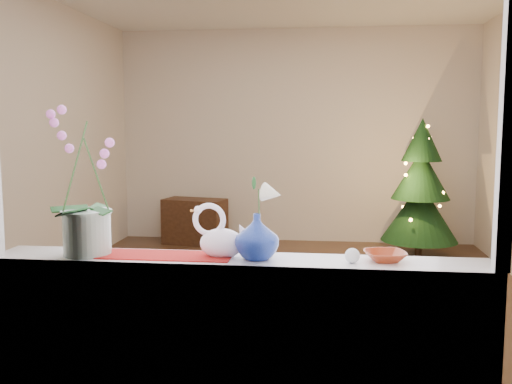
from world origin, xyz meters
TOP-DOWN VIEW (x-y plane):
  - ground at (0.00, 0.00)m, footprint 5.00×5.00m
  - wall_back at (0.00, 2.50)m, footprint 4.50×0.10m
  - wall_front at (0.00, -2.50)m, footprint 4.50×0.10m
  - wall_left at (-2.25, 0.00)m, footprint 0.10×5.00m
  - window_apron at (0.00, -2.46)m, footprint 2.20×0.08m
  - windowsill at (0.00, -2.37)m, footprint 2.20×0.26m
  - window_frame at (0.00, -2.47)m, footprint 2.22×0.06m
  - runner at (-0.38, -2.37)m, footprint 0.70×0.20m
  - orchid_pot at (-0.69, -2.39)m, footprint 0.26×0.26m
  - swan at (-0.07, -2.36)m, footprint 0.29×0.21m
  - blue_vase at (0.08, -2.38)m, footprint 0.22×0.22m
  - lily at (0.08, -2.38)m, footprint 0.13×0.07m
  - paperweight at (0.50, -2.40)m, footprint 0.07×0.07m
  - amber_dish at (0.64, -2.35)m, footprint 0.18×0.18m
  - xmas_tree at (1.46, 1.77)m, footprint 1.09×1.09m
  - side_table at (-1.24, 2.14)m, footprint 0.83×0.54m

SIDE VIEW (x-z plane):
  - ground at x=0.00m, z-range 0.00..0.00m
  - side_table at x=-1.24m, z-range 0.00..0.57m
  - window_apron at x=0.00m, z-range 0.00..0.88m
  - xmas_tree at x=1.46m, z-range 0.00..1.57m
  - windowsill at x=0.00m, z-range 0.88..0.92m
  - runner at x=-0.38m, z-range 0.92..0.93m
  - amber_dish at x=0.64m, z-range 0.92..0.96m
  - paperweight at x=0.50m, z-range 0.92..0.98m
  - swan at x=-0.07m, z-range 0.92..1.15m
  - blue_vase at x=0.08m, z-range 0.92..1.15m
  - lily at x=0.08m, z-range 1.15..1.32m
  - orchid_pot at x=-0.69m, z-range 0.92..1.59m
  - wall_back at x=0.00m, z-range 0.00..2.70m
  - wall_front at x=0.00m, z-range 0.00..2.70m
  - wall_left at x=-2.25m, z-range 0.00..2.70m
  - window_frame at x=0.00m, z-range 0.90..2.50m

